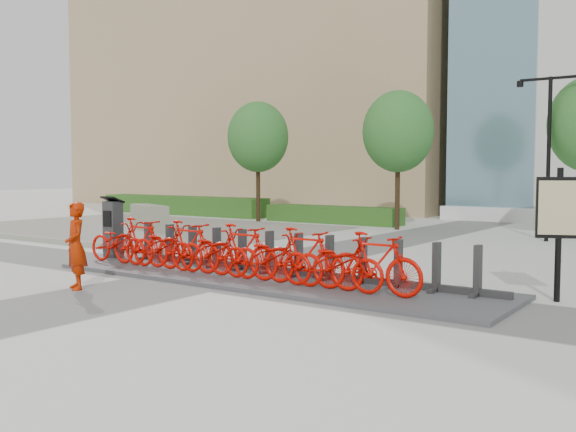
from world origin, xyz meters
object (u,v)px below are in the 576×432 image
Objects in this scene: kiosk at (113,228)px; map_sign at (559,213)px; bike_0 at (118,242)px; jersey_barrier at (149,217)px; worker_red at (76,246)px.

kiosk is 9.97m from map_sign.
jersey_barrier is (-6.27, 6.67, -0.09)m from bike_0.
map_sign is (9.02, 1.57, 0.91)m from bike_0.
map_sign is (9.90, 0.99, 0.67)m from kiosk.
worker_red is 0.67× the size of jersey_barrier.
map_sign is at bearing 4.62° from jersey_barrier.
map_sign is (7.42, 3.87, 0.66)m from worker_red.
worker_red is at bearing -176.12° from map_sign.
map_sign is (15.29, -5.10, 1.00)m from jersey_barrier.
bike_0 is at bearing 149.71° from worker_red.
jersey_barrier is at bearing 129.94° from kiosk.
map_sign reaches higher than bike_0.
kiosk is (-0.88, 0.58, 0.23)m from bike_0.
kiosk is at bearing 155.61° from worker_red.
bike_0 is 0.82× the size of map_sign.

